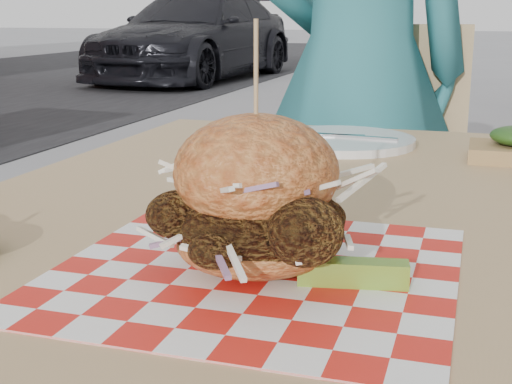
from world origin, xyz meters
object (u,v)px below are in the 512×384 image
(patio_table, at_px, (281,255))
(sandwich, at_px, (256,204))
(diner, at_px, (358,70))
(patio_chair, at_px, (382,171))
(car_dark, at_px, (196,36))

(patio_table, distance_m, sandwich, 0.31)
(sandwich, bearing_deg, diner, 95.45)
(sandwich, bearing_deg, patio_table, 100.39)
(diner, height_order, sandwich, diner)
(patio_chair, distance_m, sandwich, 1.38)
(diner, distance_m, patio_chair, 0.30)
(car_dark, relative_size, patio_chair, 4.62)
(car_dark, height_order, patio_table, car_dark)
(diner, xyz_separation_m, patio_chair, (0.07, 0.06, -0.28))
(diner, bearing_deg, patio_table, 77.03)
(diner, relative_size, patio_table, 1.39)
(patio_table, bearing_deg, patio_chair, 90.39)
(diner, bearing_deg, car_dark, -82.43)
(patio_chair, bearing_deg, car_dark, 110.93)
(car_dark, xyz_separation_m, patio_table, (3.85, -9.25, 0.03))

